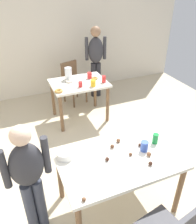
# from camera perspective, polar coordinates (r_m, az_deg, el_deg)

# --- Properties ---
(ground_plane) EXTENTS (6.40, 6.40, 0.00)m
(ground_plane) POSITION_cam_1_polar(r_m,az_deg,el_deg) (3.21, 2.86, -18.28)
(ground_plane) COLOR beige
(wall_back) EXTENTS (6.40, 0.10, 2.60)m
(wall_back) POSITION_cam_1_polar(r_m,az_deg,el_deg) (5.28, -12.51, 17.97)
(wall_back) COLOR beige
(wall_back) RESTS_ON ground_plane
(dining_table_near) EXTENTS (1.30, 0.84, 0.75)m
(dining_table_near) POSITION_cam_1_polar(r_m,az_deg,el_deg) (2.58, 5.16, -12.60)
(dining_table_near) COLOR silver
(dining_table_near) RESTS_ON ground_plane
(dining_table_far) EXTENTS (1.00, 0.73, 0.75)m
(dining_table_far) POSITION_cam_1_polar(r_m,az_deg,el_deg) (4.25, -4.69, 5.90)
(dining_table_far) COLOR silver
(dining_table_far) RESTS_ON ground_plane
(chair_far_table) EXTENTS (0.51, 0.51, 0.87)m
(chair_far_table) POSITION_cam_1_polar(r_m,az_deg,el_deg) (4.96, -6.33, 7.88)
(chair_far_table) COLOR brown
(chair_far_table) RESTS_ON ground_plane
(person_girl_near) EXTENTS (0.46, 0.24, 1.36)m
(person_girl_near) POSITION_cam_1_polar(r_m,az_deg,el_deg) (2.35, -16.74, -14.67)
(person_girl_near) COLOR #383D4C
(person_girl_near) RESTS_ON ground_plane
(person_adult_far) EXTENTS (0.45, 0.26, 1.54)m
(person_adult_far) POSITION_cam_1_polar(r_m,az_deg,el_deg) (5.02, -0.56, 13.56)
(person_adult_far) COLOR #28282D
(person_adult_far) RESTS_ON ground_plane
(mixing_bowl) EXTENTS (0.19, 0.19, 0.08)m
(mixing_bowl) POSITION_cam_1_polar(r_m,az_deg,el_deg) (2.51, -8.10, -10.21)
(mixing_bowl) COLOR white
(mixing_bowl) RESTS_ON dining_table_near
(soda_can) EXTENTS (0.07, 0.07, 0.12)m
(soda_can) POSITION_cam_1_polar(r_m,az_deg,el_deg) (2.74, 13.98, -6.39)
(soda_can) COLOR #198438
(soda_can) RESTS_ON dining_table_near
(fork_near) EXTENTS (0.17, 0.02, 0.01)m
(fork_near) POSITION_cam_1_polar(r_m,az_deg,el_deg) (2.74, 8.11, -7.10)
(fork_near) COLOR silver
(fork_near) RESTS_ON dining_table_near
(cup_near_0) EXTENTS (0.08, 0.08, 0.12)m
(cup_near_0) POSITION_cam_1_polar(r_m,az_deg,el_deg) (2.61, 11.39, -8.27)
(cup_near_0) COLOR #3351B2
(cup_near_0) RESTS_ON dining_table_near
(cake_ball_0) EXTENTS (0.05, 0.05, 0.05)m
(cake_ball_0) POSITION_cam_1_polar(r_m,az_deg,el_deg) (2.70, 5.05, -7.02)
(cake_ball_0) COLOR brown
(cake_ball_0) RESTS_ON dining_table_near
(cake_ball_1) EXTENTS (0.04, 0.04, 0.04)m
(cake_ball_1) POSITION_cam_1_polar(r_m,az_deg,el_deg) (2.47, 12.82, -12.29)
(cake_ball_1) COLOR #3D2319
(cake_ball_1) RESTS_ON dining_table_near
(cake_ball_2) EXTENTS (0.04, 0.04, 0.04)m
(cake_ball_2) POSITION_cam_1_polar(r_m,az_deg,el_deg) (2.46, 2.28, -11.54)
(cake_ball_2) COLOR #3D2319
(cake_ball_2) RESTS_ON dining_table_near
(cake_ball_3) EXTENTS (0.04, 0.04, 0.04)m
(cake_ball_3) POSITION_cam_1_polar(r_m,az_deg,el_deg) (2.68, 10.32, -8.02)
(cake_ball_3) COLOR #3D2319
(cake_ball_3) RESTS_ON dining_table_near
(cake_ball_4) EXTENTS (0.05, 0.05, 0.05)m
(cake_ball_4) POSITION_cam_1_polar(r_m,az_deg,el_deg) (2.62, 3.54, -8.44)
(cake_ball_4) COLOR brown
(cake_ball_4) RESTS_ON dining_table_near
(cake_ball_5) EXTENTS (0.04, 0.04, 0.04)m
(cake_ball_5) POSITION_cam_1_polar(r_m,az_deg,el_deg) (2.12, -3.51, -20.71)
(cake_ball_5) COLOR brown
(cake_ball_5) RESTS_ON dining_table_near
(cake_ball_6) EXTENTS (0.05, 0.05, 0.05)m
(cake_ball_6) POSITION_cam_1_polar(r_m,az_deg,el_deg) (2.57, 12.48, -10.12)
(cake_ball_6) COLOR brown
(cake_ball_6) RESTS_ON dining_table_near
(cake_ball_7) EXTENTS (0.04, 0.04, 0.04)m
(cake_ball_7) POSITION_cam_1_polar(r_m,az_deg,el_deg) (2.54, 8.06, -10.28)
(cake_ball_7) COLOR brown
(cake_ball_7) RESTS_ON dining_table_near
(pitcher_far) EXTENTS (0.13, 0.13, 0.22)m
(pitcher_far) POSITION_cam_1_polar(r_m,az_deg,el_deg) (4.33, -7.34, 9.45)
(pitcher_far) COLOR white
(pitcher_far) RESTS_ON dining_table_far
(cup_far_0) EXTENTS (0.07, 0.07, 0.12)m
(cup_far_0) POSITION_cam_1_polar(r_m,az_deg,el_deg) (4.17, 1.46, 8.11)
(cup_far_0) COLOR red
(cup_far_0) RESTS_ON dining_table_far
(cup_far_1) EXTENTS (0.07, 0.07, 0.09)m
(cup_far_1) POSITION_cam_1_polar(r_m,az_deg,el_deg) (4.01, -4.36, 6.85)
(cup_far_1) COLOR red
(cup_far_1) RESTS_ON dining_table_far
(cup_far_2) EXTENTS (0.09, 0.09, 0.11)m
(cup_far_2) POSITION_cam_1_polar(r_m,az_deg,el_deg) (4.01, -1.21, 7.13)
(cup_far_2) COLOR yellow
(cup_far_2) RESTS_ON dining_table_far
(cup_far_3) EXTENTS (0.08, 0.08, 0.11)m
(cup_far_3) POSITION_cam_1_polar(r_m,az_deg,el_deg) (4.35, -2.11, 9.04)
(cup_far_3) COLOR red
(cup_far_3) RESTS_ON dining_table_far
(donut_far_0) EXTENTS (0.14, 0.14, 0.04)m
(donut_far_0) POSITION_cam_1_polar(r_m,az_deg,el_deg) (3.87, -9.69, 5.17)
(donut_far_0) COLOR gold
(donut_far_0) RESTS_ON dining_table_far
(donut_far_1) EXTENTS (0.12, 0.12, 0.03)m
(donut_far_1) POSITION_cam_1_polar(r_m,az_deg,el_deg) (4.31, -0.84, 8.33)
(donut_far_1) COLOR gold
(donut_far_1) RESTS_ON dining_table_far
(donut_far_2) EXTENTS (0.13, 0.13, 0.04)m
(donut_far_2) POSITION_cam_1_polar(r_m,az_deg,el_deg) (4.23, -7.20, 7.61)
(donut_far_2) COLOR white
(donut_far_2) RESTS_ON dining_table_far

